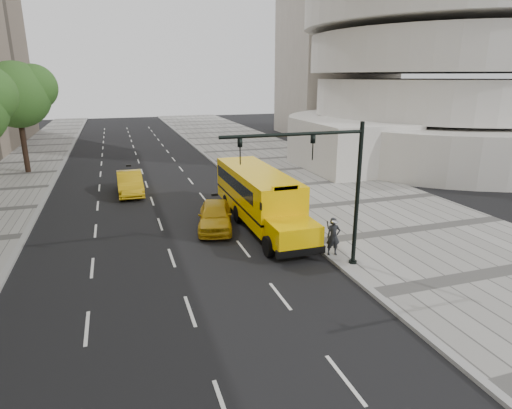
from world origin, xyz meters
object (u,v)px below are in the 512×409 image
object	(u,v)px
taxi_near	(215,216)
pedestrian	(333,237)
tree_c	(18,94)
traffic_signal	(329,179)
taxi_far	(130,183)
school_bus	(258,193)

from	to	relation	value
taxi_near	pedestrian	size ratio (longest dim) A/B	2.51
tree_c	taxi_near	bearing A→B (deg)	-57.18
traffic_signal	taxi_near	bearing A→B (deg)	116.34
taxi_far	pedestrian	world-z (taller)	pedestrian
tree_c	taxi_far	world-z (taller)	tree_c
tree_c	taxi_far	bearing A→B (deg)	-50.63
pedestrian	traffic_signal	size ratio (longest dim) A/B	0.28
school_bus	pedestrian	world-z (taller)	school_bus
taxi_near	pedestrian	bearing A→B (deg)	-38.52
pedestrian	school_bus	bearing A→B (deg)	114.89
school_bus	tree_c	bearing A→B (deg)	128.63
taxi_near	taxi_far	xyz separation A→B (m)	(-4.15, 9.13, 0.04)
tree_c	school_bus	size ratio (longest dim) A/B	0.81
school_bus	pedestrian	distance (m)	6.25
pedestrian	traffic_signal	distance (m)	3.39
tree_c	taxi_far	size ratio (longest dim) A/B	1.92
taxi_far	pedestrian	bearing A→B (deg)	-60.50
pedestrian	tree_c	bearing A→B (deg)	133.14
taxi_far	traffic_signal	distance (m)	17.83
tree_c	pedestrian	xyz separation A→B (m)	(16.58, -24.61, -5.69)
tree_c	school_bus	world-z (taller)	tree_c
taxi_far	tree_c	bearing A→B (deg)	128.96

